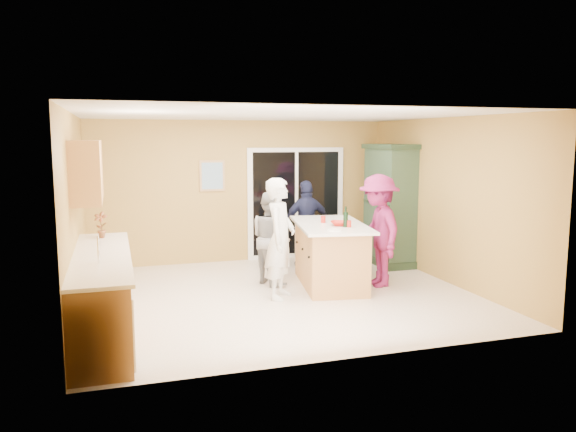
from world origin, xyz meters
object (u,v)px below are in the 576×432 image
object	(u,v)px
kitchen_island	(330,256)
woman_magenta	(378,231)
woman_navy	(307,224)
woman_white	(280,239)
woman_grey	(271,238)
green_hutch	(390,206)

from	to	relation	value
kitchen_island	woman_magenta	size ratio (longest dim) A/B	1.15
kitchen_island	woman_navy	distance (m)	1.35
kitchen_island	woman_magenta	distance (m)	0.84
woman_navy	woman_magenta	distance (m)	1.66
woman_magenta	woman_navy	bearing A→B (deg)	-155.02
woman_white	woman_grey	xyz separation A→B (m)	(0.09, 0.81, -0.13)
woman_grey	woman_magenta	bearing A→B (deg)	-129.24
woman_grey	woman_navy	world-z (taller)	woman_navy
woman_grey	woman_magenta	distance (m)	1.67
kitchen_island	woman_navy	bearing A→B (deg)	96.33
woman_navy	woman_magenta	size ratio (longest dim) A/B	0.89
woman_grey	woman_magenta	xyz separation A→B (m)	(1.55, -0.61, 0.14)
kitchen_island	woman_white	size ratio (longest dim) A/B	1.16
woman_white	woman_magenta	world-z (taller)	woman_magenta
kitchen_island	green_hutch	world-z (taller)	green_hutch
woman_grey	woman_navy	bearing A→B (deg)	-62.66
kitchen_island	woman_grey	world-z (taller)	woman_grey
green_hutch	woman_magenta	distance (m)	1.61
woman_grey	woman_white	bearing A→B (deg)	156.15
woman_white	woman_navy	bearing A→B (deg)	1.62
green_hutch	woman_navy	xyz separation A→B (m)	(-1.51, 0.20, -0.29)
woman_magenta	woman_white	bearing A→B (deg)	-80.36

